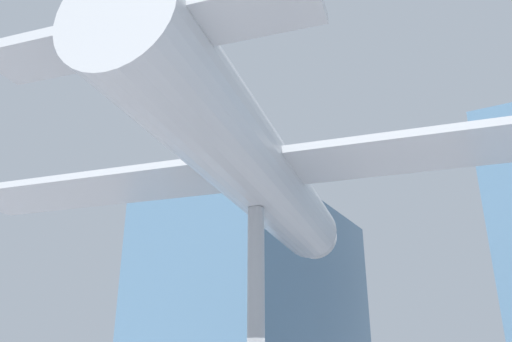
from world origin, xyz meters
name	(u,v)px	position (x,y,z in m)	size (l,w,h in m)	color
glass_pavilion_left	(263,300)	(-8.52, 16.28, 5.51)	(8.06, 15.55, 11.59)	slate
support_pylon_central	(256,326)	(0.00, 0.00, 2.75)	(0.40, 0.40, 5.51)	#999EA3
suspended_airplane	(258,173)	(-0.03, 0.18, 6.50)	(17.38, 14.14, 2.93)	#B2B7BC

